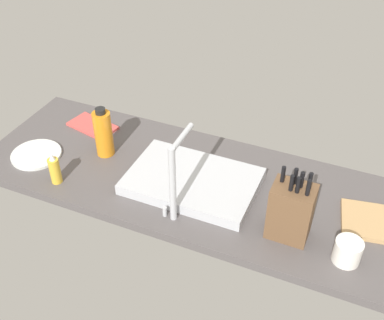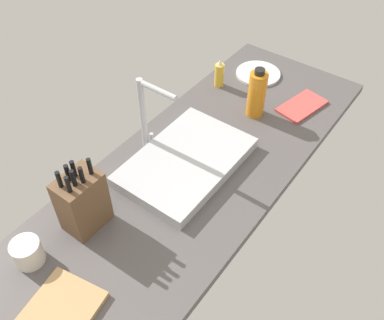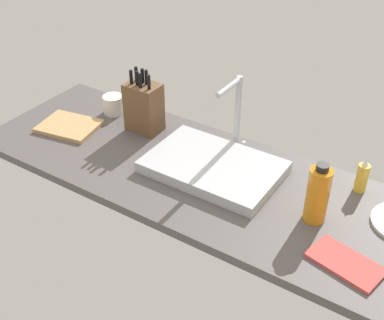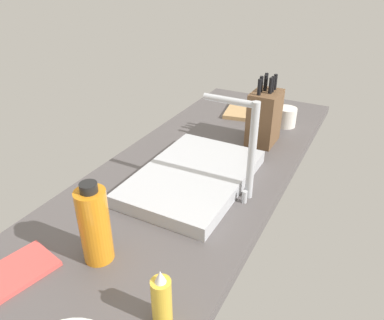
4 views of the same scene
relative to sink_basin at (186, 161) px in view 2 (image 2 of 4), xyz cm
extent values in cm
cube|color=#514C4C|center=(-2.63, -3.66, -3.91)|extent=(183.79, 62.32, 3.50)
cube|color=#B7BABF|center=(0.00, 0.00, 0.00)|extent=(49.45, 32.66, 4.32)
cylinder|color=#B7BABF|center=(-0.89, 19.03, 13.54)|extent=(2.40, 2.40, 31.41)
cylinder|color=#B7BABF|center=(-0.89, 11.08, 28.25)|extent=(2.00, 15.91, 2.00)
cylinder|color=#B7BABF|center=(2.61, 19.03, -0.16)|extent=(1.60, 1.60, 4.00)
cube|color=brown|center=(-40.19, 10.37, 8.39)|extent=(14.22, 10.47, 21.10)
cylinder|color=black|center=(-44.21, 8.45, 21.93)|extent=(1.41, 1.41, 5.99)
cylinder|color=black|center=(-44.43, 12.00, 21.93)|extent=(1.41, 1.41, 5.99)
cylinder|color=black|center=(-41.67, 9.08, 21.93)|extent=(1.41, 1.41, 5.99)
cylinder|color=black|center=(-41.20, 11.99, 21.93)|extent=(1.41, 1.41, 5.99)
cylinder|color=black|center=(-39.39, 8.07, 21.93)|extent=(1.41, 1.41, 5.99)
cylinder|color=black|center=(-39.09, 11.84, 21.93)|extent=(1.41, 1.41, 5.99)
cylinder|color=black|center=(-35.51, 8.71, 21.93)|extent=(1.41, 1.41, 5.99)
cube|color=tan|center=(-68.08, -6.50, -1.26)|extent=(26.95, 22.50, 1.80)
cylinder|color=gold|center=(49.73, 18.85, 3.27)|extent=(4.26, 4.26, 10.86)
cone|color=silver|center=(49.73, 18.85, 10.10)|extent=(2.35, 2.35, 2.80)
cylinder|color=orange|center=(41.86, -4.69, 7.74)|extent=(7.48, 7.48, 19.81)
cylinder|color=black|center=(41.86, -4.69, 18.75)|extent=(4.11, 4.11, 2.20)
cylinder|color=silver|center=(67.73, 8.56, -1.56)|extent=(20.83, 20.83, 1.20)
cube|color=#CC4C47|center=(57.73, -19.08, -1.56)|extent=(23.99, 16.45, 1.20)
cylinder|color=silver|center=(-60.65, 14.17, 2.01)|extent=(9.06, 9.06, 8.33)
camera|label=1|loc=(-55.08, 128.09, 119.98)|focal=44.53mm
camera|label=2|loc=(-87.05, -67.22, 112.89)|focal=39.71mm
camera|label=3|loc=(77.66, -134.11, 110.30)|focal=47.49mm
camera|label=4|loc=(91.98, 48.17, 64.33)|focal=34.43mm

